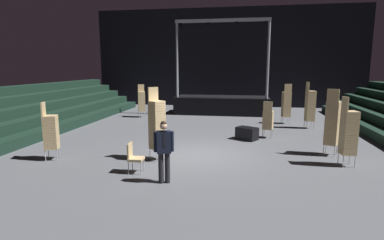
{
  "coord_description": "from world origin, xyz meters",
  "views": [
    {
      "loc": [
        1.56,
        -11.23,
        3.24
      ],
      "look_at": [
        -0.25,
        -0.56,
        1.4
      ],
      "focal_mm": 29.11,
      "sensor_mm": 36.0,
      "label": 1
    }
  ],
  "objects_px": {
    "chair_stack_front_right": "(349,132)",
    "chair_stack_mid_right": "(157,124)",
    "chair_stack_rear_left": "(142,101)",
    "loose_chair_near_man": "(134,156)",
    "chair_stack_front_left": "(268,119)",
    "chair_stack_rear_centre": "(51,131)",
    "equipment_road_case": "(247,133)",
    "chair_stack_rear_right": "(332,122)",
    "stage_riser": "(222,104)",
    "man_with_tie": "(164,148)",
    "chair_stack_mid_left": "(310,105)",
    "chair_stack_mid_centre": "(286,104)"
  },
  "relations": [
    {
      "from": "chair_stack_mid_right",
      "to": "loose_chair_near_man",
      "type": "distance_m",
      "value": 1.66
    },
    {
      "from": "man_with_tie",
      "to": "chair_stack_mid_centre",
      "type": "xyz_separation_m",
      "value": [
        4.57,
        10.3,
        0.14
      ]
    },
    {
      "from": "chair_stack_front_right",
      "to": "chair_stack_mid_right",
      "type": "distance_m",
      "value": 6.39
    },
    {
      "from": "man_with_tie",
      "to": "chair_stack_mid_right",
      "type": "distance_m",
      "value": 2.29
    },
    {
      "from": "chair_stack_rear_left",
      "to": "loose_chair_near_man",
      "type": "height_order",
      "value": "chair_stack_rear_left"
    },
    {
      "from": "stage_riser",
      "to": "equipment_road_case",
      "type": "distance_m",
      "value": 8.07
    },
    {
      "from": "chair_stack_front_left",
      "to": "chair_stack_mid_centre",
      "type": "relative_size",
      "value": 0.74
    },
    {
      "from": "equipment_road_case",
      "to": "chair_stack_mid_left",
      "type": "bearing_deg",
      "value": 44.35
    },
    {
      "from": "chair_stack_rear_centre",
      "to": "loose_chair_near_man",
      "type": "relative_size",
      "value": 2.17
    },
    {
      "from": "stage_riser",
      "to": "loose_chair_near_man",
      "type": "relative_size",
      "value": 6.85
    },
    {
      "from": "loose_chair_near_man",
      "to": "chair_stack_mid_right",
      "type": "bearing_deg",
      "value": 164.36
    },
    {
      "from": "chair_stack_rear_right",
      "to": "chair_stack_rear_centre",
      "type": "xyz_separation_m",
      "value": [
        -9.86,
        -2.25,
        -0.21
      ]
    },
    {
      "from": "chair_stack_front_right",
      "to": "loose_chair_near_man",
      "type": "distance_m",
      "value": 6.98
    },
    {
      "from": "chair_stack_rear_right",
      "to": "equipment_road_case",
      "type": "height_order",
      "value": "chair_stack_rear_right"
    },
    {
      "from": "chair_stack_front_left",
      "to": "chair_stack_mid_left",
      "type": "xyz_separation_m",
      "value": [
        2.35,
        2.66,
        0.38
      ]
    },
    {
      "from": "chair_stack_rear_left",
      "to": "equipment_road_case",
      "type": "distance_m",
      "value": 8.67
    },
    {
      "from": "chair_stack_rear_centre",
      "to": "equipment_road_case",
      "type": "relative_size",
      "value": 2.28
    },
    {
      "from": "man_with_tie",
      "to": "chair_stack_mid_centre",
      "type": "relative_size",
      "value": 0.77
    },
    {
      "from": "stage_riser",
      "to": "chair_stack_mid_right",
      "type": "xyz_separation_m",
      "value": [
        -1.43,
        -11.57,
        0.57
      ]
    },
    {
      "from": "stage_riser",
      "to": "chair_stack_rear_centre",
      "type": "height_order",
      "value": "stage_riser"
    },
    {
      "from": "chair_stack_front_left",
      "to": "chair_stack_mid_right",
      "type": "height_order",
      "value": "chair_stack_mid_right"
    },
    {
      "from": "man_with_tie",
      "to": "chair_stack_rear_right",
      "type": "xyz_separation_m",
      "value": [
        5.38,
        3.77,
        0.22
      ]
    },
    {
      "from": "chair_stack_mid_left",
      "to": "chair_stack_rear_right",
      "type": "height_order",
      "value": "same"
    },
    {
      "from": "man_with_tie",
      "to": "equipment_road_case",
      "type": "relative_size",
      "value": 1.98
    },
    {
      "from": "stage_riser",
      "to": "chair_stack_rear_left",
      "type": "bearing_deg",
      "value": -153.51
    },
    {
      "from": "chair_stack_mid_right",
      "to": "chair_stack_rear_centre",
      "type": "height_order",
      "value": "chair_stack_mid_right"
    },
    {
      "from": "chair_stack_front_right",
      "to": "chair_stack_rear_right",
      "type": "height_order",
      "value": "chair_stack_rear_right"
    },
    {
      "from": "chair_stack_rear_right",
      "to": "chair_stack_rear_centre",
      "type": "relative_size",
      "value": 1.21
    },
    {
      "from": "chair_stack_mid_left",
      "to": "chair_stack_mid_right",
      "type": "xyz_separation_m",
      "value": [
        -6.43,
        -6.91,
        0.04
      ]
    },
    {
      "from": "chair_stack_mid_left",
      "to": "equipment_road_case",
      "type": "height_order",
      "value": "chair_stack_mid_left"
    },
    {
      "from": "man_with_tie",
      "to": "chair_stack_rear_right",
      "type": "relative_size",
      "value": 0.72
    },
    {
      "from": "chair_stack_mid_right",
      "to": "equipment_road_case",
      "type": "bearing_deg",
      "value": 177.54
    },
    {
      "from": "man_with_tie",
      "to": "chair_stack_front_left",
      "type": "xyz_separation_m",
      "value": [
        3.28,
        6.37,
        -0.15
      ]
    },
    {
      "from": "chair_stack_rear_right",
      "to": "chair_stack_rear_centre",
      "type": "height_order",
      "value": "chair_stack_rear_right"
    },
    {
      "from": "chair_stack_front_left",
      "to": "chair_stack_rear_centre",
      "type": "relative_size",
      "value": 0.83
    },
    {
      "from": "equipment_road_case",
      "to": "loose_chair_near_man",
      "type": "distance_m",
      "value": 6.21
    },
    {
      "from": "chair_stack_mid_right",
      "to": "loose_chair_near_man",
      "type": "xyz_separation_m",
      "value": [
        -0.34,
        -1.45,
        -0.75
      ]
    },
    {
      "from": "chair_stack_front_left",
      "to": "loose_chair_near_man",
      "type": "xyz_separation_m",
      "value": [
        -4.42,
        -5.69,
        -0.33
      ]
    },
    {
      "from": "chair_stack_front_left",
      "to": "chair_stack_rear_centre",
      "type": "bearing_deg",
      "value": -134.17
    },
    {
      "from": "chair_stack_front_right",
      "to": "chair_stack_rear_right",
      "type": "distance_m",
      "value": 1.29
    },
    {
      "from": "chair_stack_mid_left",
      "to": "chair_stack_rear_right",
      "type": "distance_m",
      "value": 5.27
    },
    {
      "from": "chair_stack_mid_right",
      "to": "chair_stack_mid_centre",
      "type": "bearing_deg",
      "value": -175.41
    },
    {
      "from": "chair_stack_rear_right",
      "to": "equipment_road_case",
      "type": "relative_size",
      "value": 2.75
    },
    {
      "from": "man_with_tie",
      "to": "chair_stack_rear_left",
      "type": "distance_m",
      "value": 12.03
    },
    {
      "from": "man_with_tie",
      "to": "chair_stack_rear_left",
      "type": "height_order",
      "value": "chair_stack_rear_left"
    },
    {
      "from": "chair_stack_front_left",
      "to": "chair_stack_rear_centre",
      "type": "distance_m",
      "value": 9.16
    },
    {
      "from": "chair_stack_front_right",
      "to": "loose_chair_near_man",
      "type": "xyz_separation_m",
      "value": [
        -6.71,
        -1.82,
        -0.62
      ]
    },
    {
      "from": "loose_chair_near_man",
      "to": "chair_stack_front_right",
      "type": "bearing_deg",
      "value": 102.59
    },
    {
      "from": "chair_stack_rear_centre",
      "to": "equipment_road_case",
      "type": "distance_m",
      "value": 8.1
    },
    {
      "from": "chair_stack_front_left",
      "to": "loose_chair_near_man",
      "type": "bearing_deg",
      "value": -114.02
    }
  ]
}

